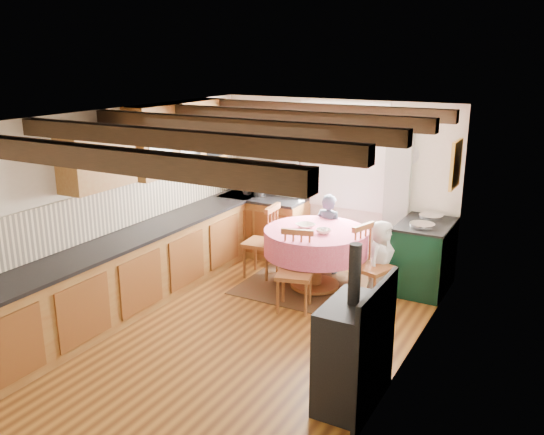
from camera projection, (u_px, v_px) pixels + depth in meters
The scene contains 40 objects.
floor at pixel (238, 333), 6.41m from camera, with size 3.60×5.50×0.00m, color #9F6523.
ceiling at pixel (234, 117), 5.75m from camera, with size 3.60×5.50×0.00m, color white.
wall_back at pixel (336, 182), 8.40m from camera, with size 3.60×0.00×2.40m, color silver.
wall_front at pixel (13, 341), 3.76m from camera, with size 3.60×0.00×2.40m, color silver.
wall_left at pixel (110, 210), 6.91m from camera, with size 0.00×5.50×2.40m, color silver.
wall_right at pixel (402, 259), 5.25m from camera, with size 0.00×5.50×2.40m, color silver.
beam_a at pixel (84, 156), 4.08m from camera, with size 3.60×0.16×0.16m, color #352314.
beam_b at pixel (172, 139), 4.93m from camera, with size 3.60×0.16×0.16m, color #352314.
beam_c at pixel (234, 126), 5.77m from camera, with size 3.60×0.16×0.16m, color #352314.
beam_d at pixel (280, 117), 6.61m from camera, with size 3.60×0.16×0.16m, color #352314.
beam_e at pixel (316, 110), 7.46m from camera, with size 3.60×0.16×0.16m, color #352314.
splash_left at pixel (128, 204), 7.15m from camera, with size 0.02×4.50×0.55m, color beige.
splash_back at pixel (275, 176), 8.84m from camera, with size 1.40×0.02×0.55m, color beige.
base_cabinet_left at pixel (133, 273), 6.98m from camera, with size 0.60×5.30×0.88m, color olive.
base_cabinet_back at pixel (264, 227), 8.84m from camera, with size 1.30×0.60×0.88m, color olive.
worktop_left at pixel (131, 237), 6.84m from camera, with size 0.64×5.30×0.04m, color black.
worktop_back at pixel (263, 198), 8.69m from camera, with size 1.30×0.64×0.04m, color black.
wall_cabinet_glass at pixel (179, 137), 7.63m from camera, with size 0.34×1.80×0.90m, color olive.
wall_cabinet_solid at pixel (97, 157), 6.38m from camera, with size 0.34×0.90×0.70m, color olive.
window_frame at pixel (343, 156), 8.23m from camera, with size 1.34×0.03×1.54m, color white.
window_pane at pixel (343, 156), 8.23m from camera, with size 1.20×0.01×1.40m, color white.
curtain_left at pixel (287, 185), 8.69m from camera, with size 0.35×0.10×2.10m, color #949D8F.
curtain_right at pixel (397, 198), 7.90m from camera, with size 0.35×0.10×2.10m, color #949D8F.
curtain_rod at pixel (342, 114), 7.99m from camera, with size 0.03×0.03×2.00m, color black.
wall_picture at pixel (456, 164), 7.06m from camera, with size 0.04×0.50×0.60m, color gold.
wall_plate at pixel (408, 154), 7.75m from camera, with size 0.30×0.30×0.02m, color silver.
rug at pixel (315, 288), 7.64m from camera, with size 1.91×1.48×0.01m, color #4C3E21.
dining_table at pixel (315, 259), 7.53m from camera, with size 1.36×1.36×0.82m, color pink, non-canonical shape.
chair_near at pixel (294, 272), 6.88m from camera, with size 0.42×0.44×0.98m, color brown, non-canonical shape.
chair_left at pixel (261, 240), 7.94m from camera, with size 0.45×0.47×1.04m, color brown, non-canonical shape.
chair_right at pixel (373, 265), 7.08m from camera, with size 0.42×0.44×0.99m, color brown, non-canonical shape.
aga_range at pixel (424, 255), 7.53m from camera, with size 0.65×1.01×0.93m, color black, non-canonical shape.
cast_iron_stove at pixel (352, 327), 4.93m from camera, with size 0.45×0.75×1.50m, color black, non-canonical shape.
child_far at pixel (328, 234), 8.04m from camera, with size 0.42×0.28×1.15m, color #374054.
child_right at pixel (381, 259), 7.24m from camera, with size 0.50×0.32×1.02m, color silver.
bowl_a at pixel (305, 226), 7.48m from camera, with size 0.24×0.24×0.06m, color silver.
bowl_b at pixel (323, 231), 7.25m from camera, with size 0.19×0.19×0.06m, color silver.
cup at pixel (324, 231), 7.22m from camera, with size 0.09×0.09×0.09m, color silver.
canister_tall at pixel (247, 187), 8.85m from camera, with size 0.14×0.14×0.23m, color #262628.
canister_wide at pixel (259, 190), 8.70m from camera, with size 0.17×0.17×0.19m, color #262628.
Camera 1 is at (3.12, -4.91, 3.02)m, focal length 37.83 mm.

